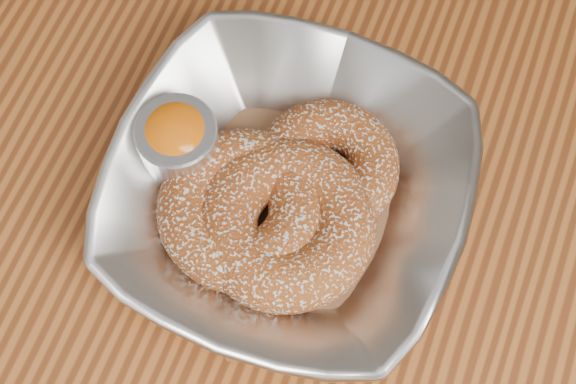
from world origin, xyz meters
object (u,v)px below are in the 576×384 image
(ramekin, at_px, (180,145))
(donut_back, at_px, (327,166))
(donut_front, at_px, (285,223))
(donut_extra, at_px, (243,209))
(table, at_px, (222,170))
(serving_bowl, at_px, (288,194))

(ramekin, bearing_deg, donut_back, 15.55)
(donut_back, xyz_separation_m, donut_front, (-0.01, -0.04, 0.00))
(donut_extra, bearing_deg, table, 128.21)
(donut_front, bearing_deg, table, 140.36)
(table, xyz_separation_m, ramekin, (0.00, -0.04, 0.14))
(table, relative_size, donut_front, 11.15)
(table, bearing_deg, donut_extra, -51.79)
(donut_front, xyz_separation_m, donut_extra, (-0.03, -0.00, -0.00))
(donut_extra, bearing_deg, serving_bowl, 42.05)
(donut_back, bearing_deg, serving_bowl, -120.69)
(table, relative_size, serving_bowl, 5.68)
(table, xyz_separation_m, donut_back, (0.09, -0.02, 0.12))
(table, bearing_deg, serving_bowl, -32.31)
(donut_back, relative_size, donut_extra, 0.86)
(table, bearing_deg, donut_back, -12.49)
(table, relative_size, donut_back, 13.71)
(serving_bowl, bearing_deg, donut_extra, -137.95)
(donut_extra, height_order, ramekin, ramekin)
(donut_back, relative_size, ramekin, 1.54)
(table, height_order, ramekin, ramekin)
(donut_extra, relative_size, ramekin, 1.80)
(table, bearing_deg, donut_front, -39.64)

